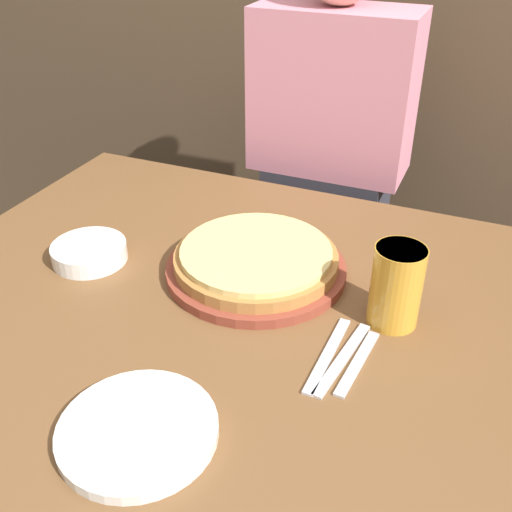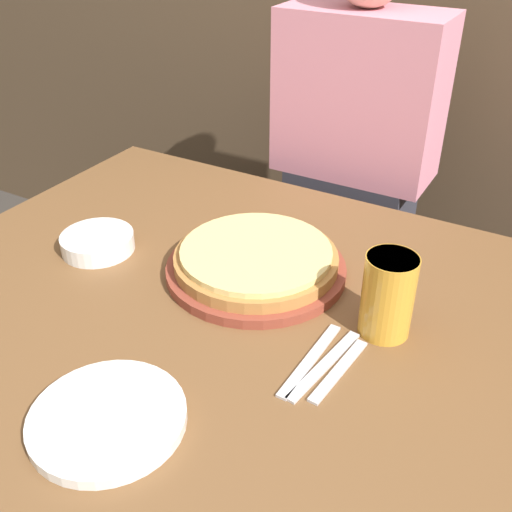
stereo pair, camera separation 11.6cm
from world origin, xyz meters
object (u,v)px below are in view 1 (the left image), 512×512
at_px(side_bowl, 89,252).
at_px(diner_person, 326,192).
at_px(dinner_plate, 139,431).
at_px(dinner_knife, 342,359).
at_px(pizza_on_board, 256,262).
at_px(spoon, 358,363).
at_px(fork, 328,355).
at_px(beer_glass, 397,283).

distance_m(side_bowl, diner_person, 0.75).
xyz_separation_m(dinner_plate, dinner_knife, (0.22, 0.26, -0.01)).
xyz_separation_m(pizza_on_board, side_bowl, (-0.33, -0.09, -0.01)).
bearing_deg(dinner_knife, pizza_on_board, 142.06).
bearing_deg(dinner_plate, spoon, 46.99).
bearing_deg(dinner_knife, fork, 180.00).
bearing_deg(dinner_knife, side_bowl, 170.85).
height_order(dinner_plate, side_bowl, side_bowl).
xyz_separation_m(dinner_plate, diner_person, (-0.04, 1.03, -0.11)).
distance_m(dinner_plate, fork, 0.33).
distance_m(dinner_plate, spoon, 0.36).
height_order(spoon, diner_person, diner_person).
bearing_deg(fork, dinner_knife, -0.00).
xyz_separation_m(beer_glass, spoon, (-0.03, -0.13, -0.08)).
xyz_separation_m(pizza_on_board, dinner_knife, (0.23, -0.18, -0.02)).
xyz_separation_m(pizza_on_board, beer_glass, (0.28, -0.04, 0.05)).
bearing_deg(dinner_plate, side_bowl, 134.02).
xyz_separation_m(beer_glass, dinner_knife, (-0.05, -0.13, -0.08)).
height_order(dinner_plate, fork, dinner_plate).
bearing_deg(side_bowl, fork, -9.57).
relative_size(beer_glass, dinner_plate, 0.66).
relative_size(dinner_knife, diner_person, 0.15).
bearing_deg(pizza_on_board, fork, -41.21).
distance_m(beer_glass, side_bowl, 0.61).
xyz_separation_m(dinner_plate, side_bowl, (-0.34, 0.35, 0.01)).
height_order(beer_glass, spoon, beer_glass).
height_order(side_bowl, diner_person, diner_person).
relative_size(dinner_plate, dinner_knife, 1.15).
relative_size(pizza_on_board, fork, 1.80).
bearing_deg(diner_person, dinner_knife, -71.29).
distance_m(side_bowl, spoon, 0.59).
bearing_deg(side_bowl, pizza_on_board, 14.80).
height_order(fork, spoon, same).
xyz_separation_m(dinner_plate, spoon, (0.24, 0.26, -0.01)).
height_order(beer_glass, diner_person, diner_person).
relative_size(dinner_plate, fork, 1.15).
relative_size(beer_glass, dinner_knife, 0.75).
distance_m(fork, dinner_knife, 0.02).
bearing_deg(diner_person, fork, -72.97).
bearing_deg(diner_person, beer_glass, -63.97).
distance_m(dinner_plate, side_bowl, 0.49).
bearing_deg(side_bowl, beer_glass, 4.03).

